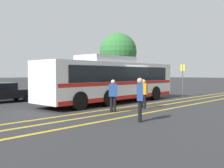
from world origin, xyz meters
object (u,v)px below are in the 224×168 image
(parked_car_3, at_px, (125,86))
(tree_2, at_px, (118,52))
(parked_car_2, at_px, (78,88))
(transit_bus, at_px, (112,80))
(pedestrian_1, at_px, (113,94))
(pedestrian_2, at_px, (143,92))
(bus_stop_sign, at_px, (183,76))
(pedestrian_0, at_px, (140,97))

(parked_car_3, distance_m, tree_2, 10.30)
(parked_car_2, relative_size, tree_2, 0.56)
(parked_car_3, bearing_deg, transit_bus, -53.21)
(pedestrian_1, height_order, pedestrian_2, pedestrian_1)
(pedestrian_2, bearing_deg, transit_bus, -27.82)
(pedestrian_1, bearing_deg, parked_car_2, 104.62)
(transit_bus, xyz_separation_m, parked_car_3, (7.19, 5.03, -0.85))
(transit_bus, bearing_deg, tree_2, 129.46)
(pedestrian_1, height_order, bus_stop_sign, bus_stop_sign)
(parked_car_2, relative_size, pedestrian_0, 2.34)
(pedestrian_0, bearing_deg, bus_stop_sign, 159.01)
(parked_car_3, distance_m, pedestrian_0, 15.68)
(parked_car_2, xyz_separation_m, pedestrian_0, (-5.44, -10.54, 0.29))
(pedestrian_0, distance_m, pedestrian_1, 2.80)
(transit_bus, relative_size, pedestrian_1, 6.86)
(parked_car_3, xyz_separation_m, pedestrian_0, (-11.50, -10.65, 0.33))
(pedestrian_2, relative_size, tree_2, 0.22)
(pedestrian_0, bearing_deg, transit_bus, -168.98)
(parked_car_3, relative_size, pedestrian_2, 2.50)
(transit_bus, xyz_separation_m, parked_car_2, (1.13, 4.91, -0.81))
(parked_car_2, relative_size, pedestrian_1, 2.53)
(pedestrian_0, relative_size, bus_stop_sign, 0.64)
(pedestrian_2, bearing_deg, bus_stop_sign, -87.53)
(pedestrian_0, relative_size, pedestrian_2, 1.09)
(pedestrian_0, xyz_separation_m, pedestrian_2, (3.33, 2.29, -0.10))
(pedestrian_1, bearing_deg, bus_stop_sign, 52.54)
(bus_stop_sign, bearing_deg, tree_2, 152.38)
(pedestrian_2, xyz_separation_m, bus_stop_sign, (8.20, 2.03, 0.81))
(transit_bus, bearing_deg, pedestrian_2, -17.51)
(parked_car_3, height_order, pedestrian_2, pedestrian_2)
(pedestrian_0, xyz_separation_m, bus_stop_sign, (11.53, 4.32, 0.72))
(transit_bus, distance_m, pedestrian_2, 3.54)
(bus_stop_sign, bearing_deg, parked_car_2, -136.80)
(pedestrian_0, height_order, bus_stop_sign, bus_stop_sign)
(parked_car_3, relative_size, pedestrian_0, 2.29)
(parked_car_2, xyz_separation_m, tree_2, (12.60, 6.86, 4.18))
(parked_car_3, bearing_deg, pedestrian_1, -50.11)
(tree_2, bearing_deg, pedestrian_1, -138.68)
(parked_car_2, height_order, pedestrian_1, pedestrian_1)
(pedestrian_0, relative_size, pedestrian_1, 1.08)
(transit_bus, relative_size, pedestrian_2, 6.94)
(transit_bus, distance_m, pedestrian_0, 7.11)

